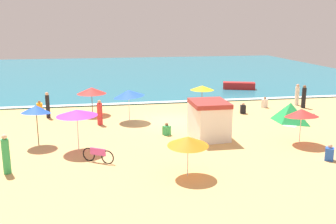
% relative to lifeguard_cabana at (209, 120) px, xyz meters
% --- Properties ---
extents(ground_plane, '(60.00, 60.00, 0.00)m').
position_rel_lifeguard_cabana_xyz_m(ground_plane, '(-1.44, 4.48, -1.18)').
color(ground_plane, '#E5B26B').
extents(ocean_water, '(60.00, 44.00, 0.10)m').
position_rel_lifeguard_cabana_xyz_m(ocean_water, '(-1.44, 32.48, -1.13)').
color(ocean_water, teal).
rests_on(ocean_water, ground_plane).
extents(wave_breaker_foam, '(57.00, 0.70, 0.01)m').
position_rel_lifeguard_cabana_xyz_m(wave_breaker_foam, '(-1.44, 10.78, -1.07)').
color(wave_breaker_foam, white).
rests_on(wave_breaker_foam, ocean_water).
extents(lifeguard_cabana, '(2.18, 2.55, 2.31)m').
position_rel_lifeguard_cabana_xyz_m(lifeguard_cabana, '(0.00, 0.00, 0.00)').
color(lifeguard_cabana, white).
rests_on(lifeguard_cabana, ground_plane).
extents(beach_umbrella_0, '(2.76, 2.73, 2.36)m').
position_rel_lifeguard_cabana_xyz_m(beach_umbrella_0, '(-4.39, 5.02, 0.83)').
color(beach_umbrella_0, silver).
rests_on(beach_umbrella_0, ground_plane).
extents(beach_umbrella_1, '(2.26, 2.26, 1.86)m').
position_rel_lifeguard_cabana_xyz_m(beach_umbrella_1, '(1.82, 8.30, 0.50)').
color(beach_umbrella_1, '#4C3823').
rests_on(beach_umbrella_1, ground_plane).
extents(beach_umbrella_2, '(2.23, 2.24, 2.41)m').
position_rel_lifeguard_cabana_xyz_m(beach_umbrella_2, '(-9.95, 0.45, 0.94)').
color(beach_umbrella_2, '#4C3823').
rests_on(beach_umbrella_2, ground_plane).
extents(beach_umbrella_3, '(2.18, 2.19, 1.94)m').
position_rel_lifeguard_cabana_xyz_m(beach_umbrella_3, '(-2.57, -5.46, 0.50)').
color(beach_umbrella_3, silver).
rests_on(beach_umbrella_3, ground_plane).
extents(beach_umbrella_4, '(2.65, 2.65, 2.31)m').
position_rel_lifeguard_cabana_xyz_m(beach_umbrella_4, '(-7.65, -0.87, 0.95)').
color(beach_umbrella_4, silver).
rests_on(beach_umbrella_4, ground_plane).
extents(beach_umbrella_5, '(2.35, 2.37, 2.15)m').
position_rel_lifeguard_cabana_xyz_m(beach_umbrella_5, '(4.92, -1.88, 0.65)').
color(beach_umbrella_5, silver).
rests_on(beach_umbrella_5, ground_plane).
extents(beach_umbrella_8, '(3.02, 3.02, 2.08)m').
position_rel_lifeguard_cabana_xyz_m(beach_umbrella_8, '(-6.99, 7.62, 0.67)').
color(beach_umbrella_8, '#4C3823').
rests_on(beach_umbrella_8, ground_plane).
extents(beach_tent, '(2.41, 2.70, 1.42)m').
position_rel_lifeguard_cabana_xyz_m(beach_tent, '(6.68, 2.66, -0.46)').
color(beach_tent, green).
rests_on(beach_tent, ground_plane).
extents(parked_bicycle, '(1.57, 1.03, 0.76)m').
position_rel_lifeguard_cabana_xyz_m(parked_bicycle, '(-6.60, -2.92, -0.79)').
color(parked_bicycle, black).
rests_on(parked_bicycle, ground_plane).
extents(beachgoer_0, '(0.59, 0.59, 0.87)m').
position_rel_lifeguard_cabana_xyz_m(beachgoer_0, '(5.01, -4.74, -0.81)').
color(beachgoer_0, blue).
rests_on(beachgoer_0, ground_plane).
extents(beachgoer_2, '(0.44, 0.44, 1.52)m').
position_rel_lifeguard_cabana_xyz_m(beachgoer_2, '(0.42, 3.73, -0.46)').
color(beachgoer_2, black).
rests_on(beachgoer_2, ground_plane).
extents(beachgoer_3, '(0.43, 0.43, 1.90)m').
position_rel_lifeguard_cabana_xyz_m(beachgoer_3, '(-10.77, -3.67, -0.28)').
color(beachgoer_3, green).
rests_on(beachgoer_3, ground_plane).
extents(beachgoer_5, '(0.47, 0.47, 1.73)m').
position_rel_lifeguard_cabana_xyz_m(beachgoer_5, '(-6.44, 4.42, -0.37)').
color(beachgoer_5, red).
rests_on(beachgoer_5, ground_plane).
extents(beachgoer_6, '(0.53, 0.53, 0.89)m').
position_rel_lifeguard_cabana_xyz_m(beachgoer_6, '(6.99, 7.59, -0.80)').
color(beachgoer_6, white).
rests_on(beachgoer_6, ground_plane).
extents(beachgoer_7, '(0.41, 0.41, 1.92)m').
position_rel_lifeguard_cabana_xyz_m(beachgoer_7, '(-10.18, 7.08, -0.24)').
color(beachgoer_7, black).
rests_on(beachgoer_7, ground_plane).
extents(beachgoer_8, '(0.40, 0.40, 1.89)m').
position_rel_lifeguard_cabana_xyz_m(beachgoer_8, '(10.04, 6.87, -0.28)').
color(beachgoer_8, black).
rests_on(beachgoer_8, ground_plane).
extents(beachgoer_9, '(0.46, 0.46, 0.86)m').
position_rel_lifeguard_cabana_xyz_m(beachgoer_9, '(4.44, 5.85, -0.81)').
color(beachgoer_9, black).
rests_on(beachgoer_9, ground_plane).
extents(beachgoer_10, '(0.54, 0.54, 0.78)m').
position_rel_lifeguard_cabana_xyz_m(beachgoer_10, '(-2.37, 1.18, -0.85)').
color(beachgoer_10, green).
rests_on(beachgoer_10, ground_plane).
extents(beachgoer_11, '(0.51, 0.51, 0.88)m').
position_rel_lifeguard_cabana_xyz_m(beachgoer_11, '(-11.09, 9.27, -0.81)').
color(beachgoer_11, orange).
rests_on(beachgoer_11, ground_plane).
extents(beachgoer_12, '(0.49, 0.49, 1.82)m').
position_rel_lifeguard_cabana_xyz_m(beachgoer_12, '(10.03, 7.95, -0.31)').
color(beachgoer_12, white).
rests_on(beachgoer_12, ground_plane).
extents(beach_towel_0, '(1.58, 1.60, 0.01)m').
position_rel_lifeguard_cabana_xyz_m(beach_towel_0, '(6.55, 2.10, -1.17)').
color(beach_towel_0, white).
rests_on(beach_towel_0, ground_plane).
extents(beach_towel_1, '(1.01, 1.31, 0.01)m').
position_rel_lifeguard_cabana_xyz_m(beach_towel_1, '(9.31, 4.32, -1.17)').
color(beach_towel_1, red).
rests_on(beach_towel_1, ground_plane).
extents(beach_towel_2, '(1.67, 1.81, 0.01)m').
position_rel_lifeguard_cabana_xyz_m(beach_towel_2, '(8.41, 5.08, -1.17)').
color(beach_towel_2, black).
rests_on(beach_towel_2, ground_plane).
extents(small_boat_0, '(3.41, 1.99, 0.69)m').
position_rel_lifeguard_cabana_xyz_m(small_boat_0, '(7.88, 16.00, -0.73)').
color(small_boat_0, red).
rests_on(small_boat_0, ocean_water).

